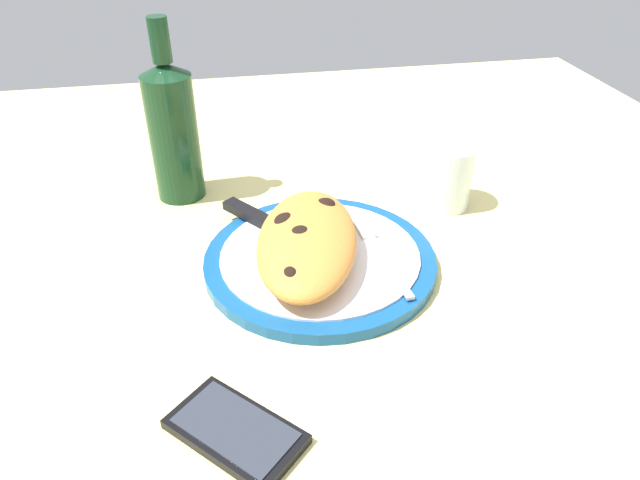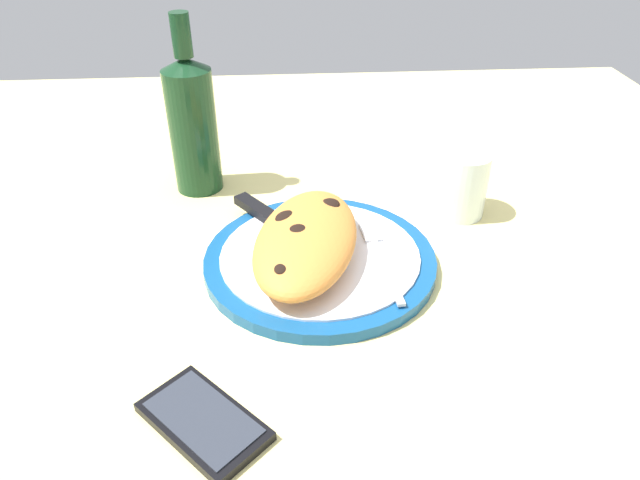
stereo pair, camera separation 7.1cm
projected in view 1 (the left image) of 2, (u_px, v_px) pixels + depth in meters
ground_plane at (320, 275)px, 73.78cm from camera, size 150.00×150.00×3.00cm
plate at (320, 260)px, 72.46cm from camera, size 28.63×28.63×1.82cm
calzone at (307, 241)px, 69.66cm from camera, size 25.03×16.93×5.12cm
fork at (378, 249)px, 72.33cm from camera, size 16.73×3.15×0.40cm
knife at (265, 222)px, 77.00cm from camera, size 18.15×14.34×1.20cm
smartphone at (235, 431)px, 51.48cm from camera, size 13.17×13.04×1.16cm
water_glass at (447, 180)px, 83.22cm from camera, size 6.91×6.91×9.17cm
wine_bottle at (173, 129)px, 82.19cm from camera, size 6.95×6.95×25.73cm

